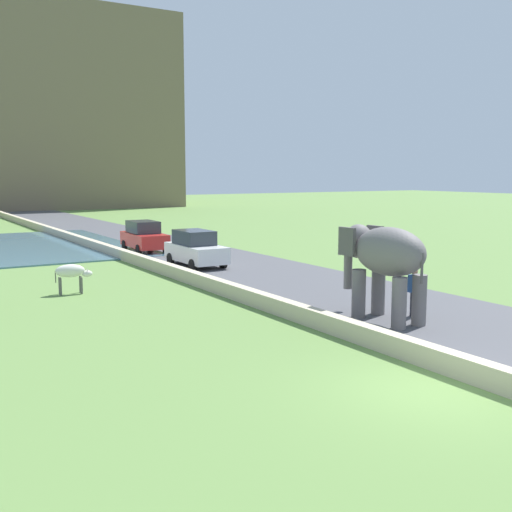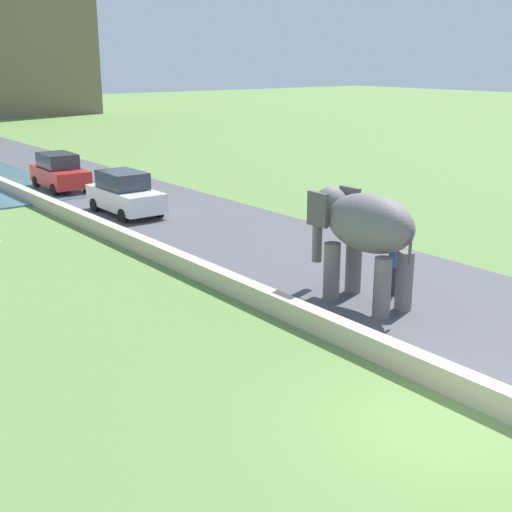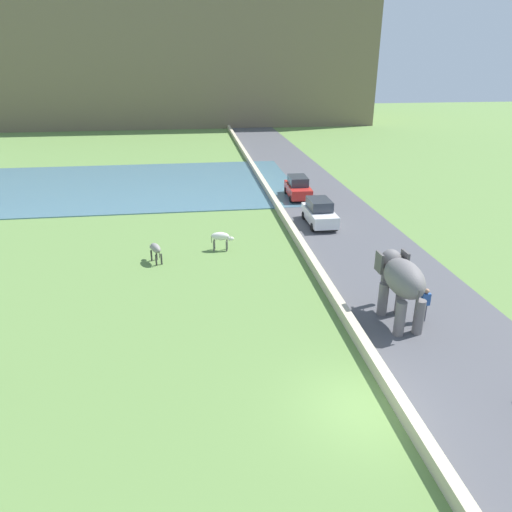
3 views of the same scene
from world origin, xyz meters
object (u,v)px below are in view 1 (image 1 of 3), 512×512
(elephant, at_px, (384,257))
(cow_white, at_px, (72,272))
(car_white, at_px, (196,249))
(car_red, at_px, (144,236))
(person_beside_elephant, at_px, (414,291))

(elephant, xyz_separation_m, cow_white, (-7.10, 9.57, -1.20))
(elephant, height_order, car_white, elephant)
(car_white, relative_size, car_red, 0.99)
(person_beside_elephant, distance_m, car_white, 13.63)
(person_beside_elephant, height_order, car_red, car_red)
(person_beside_elephant, height_order, car_white, car_white)
(person_beside_elephant, bearing_deg, car_red, 93.22)
(elephant, relative_size, person_beside_elephant, 2.13)
(car_red, bearing_deg, cow_white, -123.35)
(car_white, xyz_separation_m, cow_white, (-7.11, -3.85, -0.06))
(cow_white, bearing_deg, elephant, -53.41)
(elephant, xyz_separation_m, person_beside_elephant, (1.16, -0.16, -1.16))
(car_red, bearing_deg, car_white, -90.02)
(person_beside_elephant, distance_m, car_red, 20.57)
(car_red, bearing_deg, elephant, -90.02)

